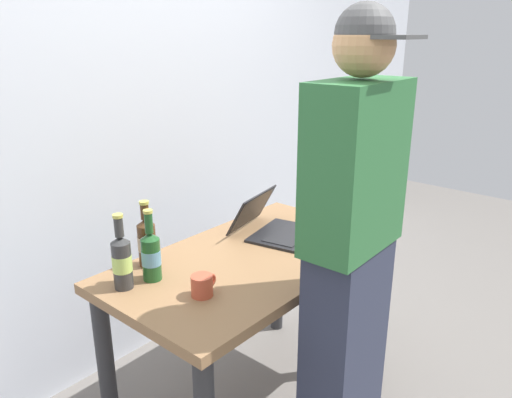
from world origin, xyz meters
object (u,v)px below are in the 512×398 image
(beer_bottle_brown, at_px, (122,260))
(person_figure, at_px, (349,265))
(beer_bottle_amber, at_px, (147,241))
(beer_bottle_dark, at_px, (151,254))
(laptop, at_px, (273,226))
(coffee_mug, at_px, (202,285))

(beer_bottle_brown, xyz_separation_m, person_figure, (0.45, -0.69, 0.03))
(beer_bottle_amber, relative_size, beer_bottle_dark, 0.97)
(beer_bottle_amber, bearing_deg, person_figure, -70.52)
(beer_bottle_brown, bearing_deg, laptop, -7.22)
(beer_bottle_brown, bearing_deg, person_figure, -56.81)
(person_figure, distance_m, coffee_mug, 0.53)
(beer_bottle_amber, height_order, beer_bottle_dark, beer_bottle_dark)
(beer_bottle_dark, xyz_separation_m, person_figure, (0.34, -0.67, 0.04))
(beer_bottle_amber, distance_m, beer_bottle_dark, 0.13)
(person_figure, xyz_separation_m, coffee_mug, (-0.30, 0.43, -0.10))
(laptop, relative_size, beer_bottle_brown, 1.40)
(laptop, distance_m, beer_bottle_dark, 0.67)
(beer_bottle_dark, relative_size, person_figure, 0.16)
(beer_bottle_brown, relative_size, coffee_mug, 2.67)
(laptop, distance_m, beer_bottle_amber, 0.63)
(coffee_mug, bearing_deg, laptop, 15.17)
(laptop, height_order, beer_bottle_brown, beer_bottle_brown)
(beer_bottle_brown, relative_size, person_figure, 0.17)
(person_figure, bearing_deg, beer_bottle_dark, 117.23)
(laptop, bearing_deg, coffee_mug, -164.83)
(person_figure, bearing_deg, beer_bottle_brown, 123.19)
(laptop, xyz_separation_m, beer_bottle_brown, (-0.78, 0.10, 0.07))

